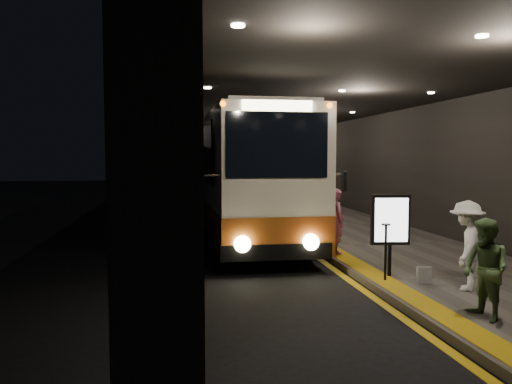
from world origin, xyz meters
TOP-DOWN VIEW (x-y plane):
  - ground at (0.00, 0.00)m, footprint 90.00×90.00m
  - lane_line_white at (-1.80, 5.00)m, footprint 0.12×50.00m
  - kerb_stripe_yellow at (2.35, 5.00)m, footprint 0.18×50.00m
  - sidewalk at (4.75, 5.00)m, footprint 4.50×50.00m
  - tactile_strip at (2.85, 5.00)m, footprint 0.50×50.00m
  - terminal_wall at (7.00, 5.00)m, footprint 0.10×50.00m
  - support_columns at (-1.50, 4.00)m, footprint 0.80×24.80m
  - canopy at (2.50, 5.00)m, footprint 9.00×50.00m
  - coach_main at (0.87, 4.17)m, footprint 2.71×12.53m
  - coach_second at (0.77, 16.07)m, footprint 2.80×11.57m
  - passenger_boarding at (2.80, -0.28)m, footprint 0.41×0.62m
  - passenger_waiting_green at (3.37, -5.73)m, footprint 0.54×0.81m
  - passenger_waiting_white at (4.07, -4.10)m, footprint 1.06×1.18m
  - bag_polka at (3.52, -3.54)m, footprint 0.29×0.15m
  - info_sign at (3.10, -2.87)m, footprint 0.82×0.22m
  - stanchion_post at (2.86, -3.19)m, footprint 0.05×0.05m

SIDE VIEW (x-z plane):
  - ground at x=0.00m, z-range 0.00..0.00m
  - lane_line_white at x=-1.80m, z-range 0.00..0.01m
  - kerb_stripe_yellow at x=2.35m, z-range 0.00..0.01m
  - sidewalk at x=4.75m, z-range 0.00..0.15m
  - tactile_strip at x=2.85m, z-range 0.15..0.16m
  - bag_polka at x=3.52m, z-range 0.15..0.49m
  - stanchion_post at x=2.86m, z-range 0.15..1.30m
  - passenger_waiting_green at x=3.37m, z-range 0.15..1.72m
  - passenger_boarding at x=2.80m, z-range 0.15..1.84m
  - passenger_waiting_white at x=4.07m, z-range 0.15..1.84m
  - info_sign at x=3.10m, z-range 0.45..2.18m
  - coach_second at x=0.77m, z-range -0.07..3.54m
  - coach_main at x=0.87m, z-range -0.08..3.81m
  - support_columns at x=-1.50m, z-range 0.00..4.40m
  - terminal_wall at x=7.00m, z-range 0.00..6.00m
  - canopy at x=2.50m, z-range 4.40..4.80m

